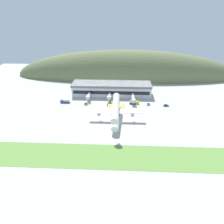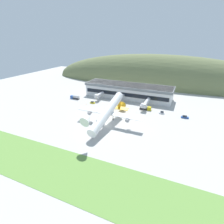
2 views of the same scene
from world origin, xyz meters
TOP-DOWN VIEW (x-y plane):
  - ground_plane at (0.00, 0.00)m, footprint 339.64×339.64m
  - grass_strip_foreground at (0.00, -40.55)m, footprint 305.67×22.52m
  - hill_backdrop at (8.07, 112.47)m, footprint 257.26×54.69m
  - terminal_building at (-6.35, 54.67)m, footprint 73.47×19.28m
  - jetway_0 at (-25.99, 38.91)m, footprint 3.38×11.93m
  - jetway_1 at (-7.59, 39.02)m, footprint 3.38×11.73m
  - jetway_2 at (13.35, 36.13)m, footprint 3.38×17.18m
  - cargo_airplane at (-0.64, 1.85)m, footprint 40.29×50.22m
  - service_car_0 at (-6.81, 28.09)m, footprint 4.13×2.06m
  - service_car_1 at (40.51, 29.44)m, footprint 4.72×2.15m
  - service_car_2 at (-26.75, 29.00)m, footprint 3.87×1.70m
  - service_car_3 at (25.89, 30.62)m, footprint 3.75×2.03m
  - fuel_truck at (13.97, 32.97)m, footprint 8.20×2.71m
  - box_truck at (-45.35, 32.40)m, footprint 8.07×2.62m
  - traffic_cone_0 at (-30.14, 25.23)m, footprint 0.52×0.52m
  - traffic_cone_1 at (-11.27, 14.83)m, footprint 0.52×0.52m

SIDE VIEW (x-z plane):
  - ground_plane at x=0.00m, z-range 0.00..0.00m
  - hill_backdrop at x=8.07m, z-range -31.12..31.12m
  - grass_strip_foreground at x=0.00m, z-range 0.00..0.08m
  - traffic_cone_0 at x=-30.14m, z-range -0.01..0.57m
  - traffic_cone_1 at x=-11.27m, z-range -0.01..0.57m
  - service_car_2 at x=-26.75m, z-range -0.13..1.38m
  - service_car_1 at x=40.51m, z-range -0.14..1.43m
  - service_car_0 at x=-6.81m, z-range -0.14..1.50m
  - service_car_3 at x=25.89m, z-range -0.14..1.52m
  - fuel_truck at x=13.97m, z-range -0.09..3.00m
  - box_truck at x=-45.35m, z-range -0.09..3.06m
  - jetway_1 at x=-7.59m, z-range 1.27..6.70m
  - jetway_0 at x=-25.99m, z-range 1.27..6.70m
  - jetway_2 at x=13.35m, z-range 1.28..6.71m
  - terminal_building at x=-6.35m, z-range 0.74..11.83m
  - cargo_airplane at x=-0.64m, z-range -0.02..16.13m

